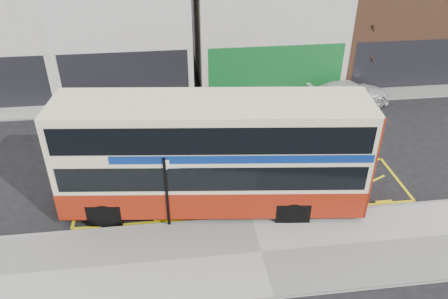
{
  "coord_description": "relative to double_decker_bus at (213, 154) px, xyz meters",
  "views": [
    {
      "loc": [
        -2.73,
        -13.41,
        11.47
      ],
      "look_at": [
        -0.81,
        2.0,
        1.88
      ],
      "focal_mm": 35.0,
      "sensor_mm": 36.0,
      "label": 1
    }
  ],
  "objects": [
    {
      "name": "terrace_right",
      "position": [
        13.89,
        14.24,
        2.1
      ],
      "size": [
        9.0,
        8.01,
        10.3
      ],
      "color": "brown",
      "rests_on": "ground"
    },
    {
      "name": "car_white",
      "position": [
        8.9,
        8.4,
        -1.75
      ],
      "size": [
        5.24,
        2.83,
        1.44
      ],
      "primitive_type": "imported",
      "rotation": [
        0.0,
        0.0,
        1.74
      ],
      "color": "white",
      "rests_on": "ground"
    },
    {
      "name": "bus_stop_post",
      "position": [
        -1.79,
        -1.14,
        -0.49
      ],
      "size": [
        0.76,
        0.14,
        3.06
      ],
      "rotation": [
        0.0,
        0.0,
        -0.06
      ],
      "color": "black",
      "rests_on": "pavement"
    },
    {
      "name": "double_decker_bus",
      "position": [
        0.0,
        0.0,
        0.0
      ],
      "size": [
        12.0,
        4.01,
        4.7
      ],
      "rotation": [
        0.0,
        0.0,
        -0.11
      ],
      "color": "#FAEABE",
      "rests_on": "ground"
    },
    {
      "name": "pavement",
      "position": [
        1.39,
        -3.05,
        -2.4
      ],
      "size": [
        40.0,
        4.0,
        0.15
      ],
      "primitive_type": "cube",
      "color": "#A9A7A0",
      "rests_on": "ground"
    },
    {
      "name": "kerb",
      "position": [
        1.39,
        -1.12,
        -2.4
      ],
      "size": [
        40.0,
        0.15,
        0.15
      ],
      "primitive_type": "cube",
      "color": "gray",
      "rests_on": "ground"
    },
    {
      "name": "car_silver",
      "position": [
        -5.62,
        7.79,
        -1.72
      ],
      "size": [
        4.47,
        1.9,
        1.51
      ],
      "primitive_type": "imported",
      "rotation": [
        0.0,
        0.0,
        1.6
      ],
      "color": "#AFAEB3",
      "rests_on": "ground"
    },
    {
      "name": "street_tree_right",
      "position": [
        10.72,
        11.06,
        1.23
      ],
      "size": [
        2.52,
        2.52,
        5.43
      ],
      "color": "#311E16",
      "rests_on": "ground"
    },
    {
      "name": "road_markings",
      "position": [
        1.39,
        0.85,
        -2.47
      ],
      "size": [
        14.0,
        3.4,
        0.01
      ],
      "primitive_type": null,
      "color": "yellow",
      "rests_on": "ground"
    },
    {
      "name": "far_pavement",
      "position": [
        1.39,
        10.25,
        -2.4
      ],
      "size": [
        50.0,
        3.0,
        0.15
      ],
      "primitive_type": "cube",
      "color": "#A9A7A0",
      "rests_on": "ground"
    },
    {
      "name": "ground",
      "position": [
        1.39,
        -0.75,
        -2.47
      ],
      "size": [
        120.0,
        120.0,
        0.0
      ],
      "primitive_type": "plane",
      "color": "black",
      "rests_on": "ground"
    },
    {
      "name": "car_grey",
      "position": [
        1.95,
        8.22,
        -1.86
      ],
      "size": [
        3.74,
        1.4,
        1.22
      ],
      "primitive_type": "imported",
      "rotation": [
        0.0,
        0.0,
        1.6
      ],
      "color": "#373A3E",
      "rests_on": "ground"
    }
  ]
}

